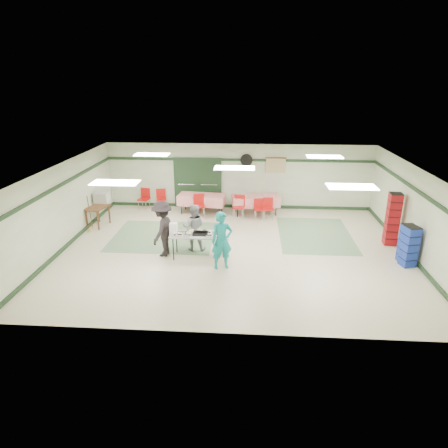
# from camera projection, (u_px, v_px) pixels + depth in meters

# --- Properties ---
(floor) EXTENTS (11.00, 11.00, 0.00)m
(floor) POSITION_uv_depth(u_px,v_px,m) (234.00, 250.00, 12.89)
(floor) COLOR beige
(floor) RESTS_ON ground
(ceiling) EXTENTS (11.00, 11.00, 0.00)m
(ceiling) POSITION_uv_depth(u_px,v_px,m) (235.00, 167.00, 11.96)
(ceiling) COLOR white
(ceiling) RESTS_ON wall_back
(wall_back) EXTENTS (11.00, 0.00, 11.00)m
(wall_back) POSITION_uv_depth(u_px,v_px,m) (239.00, 176.00, 16.64)
(wall_back) COLOR beige
(wall_back) RESTS_ON floor
(wall_front) EXTENTS (11.00, 0.00, 11.00)m
(wall_front) POSITION_uv_depth(u_px,v_px,m) (225.00, 278.00, 8.21)
(wall_front) COLOR beige
(wall_front) RESTS_ON floor
(wall_left) EXTENTS (0.00, 9.00, 9.00)m
(wall_left) POSITION_uv_depth(u_px,v_px,m) (63.00, 206.00, 12.77)
(wall_left) COLOR beige
(wall_left) RESTS_ON floor
(wall_right) EXTENTS (0.00, 9.00, 9.00)m
(wall_right) POSITION_uv_depth(u_px,v_px,m) (415.00, 214.00, 12.07)
(wall_right) COLOR beige
(wall_right) RESTS_ON floor
(trim_back) EXTENTS (11.00, 0.06, 0.10)m
(trim_back) POSITION_uv_depth(u_px,v_px,m) (239.00, 160.00, 16.37)
(trim_back) COLOR #1C341D
(trim_back) RESTS_ON wall_back
(baseboard_back) EXTENTS (11.00, 0.06, 0.12)m
(baseboard_back) POSITION_uv_depth(u_px,v_px,m) (239.00, 206.00, 17.05)
(baseboard_back) COLOR #1C341D
(baseboard_back) RESTS_ON floor
(trim_left) EXTENTS (0.06, 9.00, 0.10)m
(trim_left) POSITION_uv_depth(u_px,v_px,m) (61.00, 185.00, 12.53)
(trim_left) COLOR #1C341D
(trim_left) RESTS_ON wall_back
(baseboard_left) EXTENTS (0.06, 9.00, 0.12)m
(baseboard_left) POSITION_uv_depth(u_px,v_px,m) (69.00, 243.00, 13.22)
(baseboard_left) COLOR #1C341D
(baseboard_left) RESTS_ON floor
(trim_right) EXTENTS (0.06, 9.00, 0.10)m
(trim_right) POSITION_uv_depth(u_px,v_px,m) (418.00, 191.00, 11.83)
(trim_right) COLOR #1C341D
(trim_right) RESTS_ON wall_back
(baseboard_right) EXTENTS (0.06, 9.00, 0.12)m
(baseboard_right) POSITION_uv_depth(u_px,v_px,m) (408.00, 253.00, 12.52)
(baseboard_right) COLOR #1C341D
(baseboard_right) RESTS_ON floor
(green_patch_a) EXTENTS (3.50, 3.00, 0.01)m
(green_patch_a) POSITION_uv_depth(u_px,v_px,m) (164.00, 236.00, 13.98)
(green_patch_a) COLOR gray
(green_patch_a) RESTS_ON floor
(green_patch_b) EXTENTS (2.50, 3.50, 0.01)m
(green_patch_b) POSITION_uv_depth(u_px,v_px,m) (315.00, 235.00, 14.11)
(green_patch_b) COLOR gray
(green_patch_b) RESTS_ON floor
(double_door_left) EXTENTS (0.90, 0.06, 2.10)m
(double_door_left) POSITION_uv_depth(u_px,v_px,m) (187.00, 183.00, 16.82)
(double_door_left) COLOR #949794
(double_door_left) RESTS_ON floor
(double_door_right) EXTENTS (0.90, 0.06, 2.10)m
(double_door_right) POSITION_uv_depth(u_px,v_px,m) (209.00, 183.00, 16.76)
(double_door_right) COLOR #949794
(double_door_right) RESTS_ON floor
(door_frame) EXTENTS (2.00, 0.03, 2.15)m
(door_frame) POSITION_uv_depth(u_px,v_px,m) (198.00, 183.00, 16.78)
(door_frame) COLOR #1C341D
(door_frame) RESTS_ON floor
(wall_fan) EXTENTS (0.50, 0.10, 0.50)m
(wall_fan) POSITION_uv_depth(u_px,v_px,m) (246.00, 160.00, 16.32)
(wall_fan) COLOR black
(wall_fan) RESTS_ON wall_back
(scroll_banner) EXTENTS (0.80, 0.02, 0.60)m
(scroll_banner) POSITION_uv_depth(u_px,v_px,m) (276.00, 165.00, 16.31)
(scroll_banner) COLOR tan
(scroll_banner) RESTS_ON wall_back
(serving_table) EXTENTS (1.81, 0.75, 0.76)m
(serving_table) POSITION_uv_depth(u_px,v_px,m) (200.00, 235.00, 12.14)
(serving_table) COLOR #A0A09B
(serving_table) RESTS_ON floor
(sheet_tray_right) EXTENTS (0.58, 0.44, 0.02)m
(sheet_tray_right) POSITION_uv_depth(u_px,v_px,m) (216.00, 235.00, 12.01)
(sheet_tray_right) COLOR silver
(sheet_tray_right) RESTS_ON serving_table
(sheet_tray_mid) EXTENTS (0.63, 0.48, 0.02)m
(sheet_tray_mid) POSITION_uv_depth(u_px,v_px,m) (196.00, 232.00, 12.20)
(sheet_tray_mid) COLOR silver
(sheet_tray_mid) RESTS_ON serving_table
(sheet_tray_left) EXTENTS (0.55, 0.42, 0.02)m
(sheet_tray_left) POSITION_uv_depth(u_px,v_px,m) (181.00, 234.00, 12.05)
(sheet_tray_left) COLOR silver
(sheet_tray_left) RESTS_ON serving_table
(baking_pan) EXTENTS (0.47, 0.29, 0.08)m
(baking_pan) POSITION_uv_depth(u_px,v_px,m) (201.00, 233.00, 12.06)
(baking_pan) COLOR black
(baking_pan) RESTS_ON serving_table
(foam_box_stack) EXTENTS (0.23, 0.21, 0.31)m
(foam_box_stack) POSITION_uv_depth(u_px,v_px,m) (173.00, 228.00, 12.17)
(foam_box_stack) COLOR white
(foam_box_stack) RESTS_ON serving_table
(volunteer_teal) EXTENTS (0.72, 0.58, 1.70)m
(volunteer_teal) POSITION_uv_depth(u_px,v_px,m) (222.00, 241.00, 11.38)
(volunteer_teal) COLOR teal
(volunteer_teal) RESTS_ON floor
(volunteer_grey) EXTENTS (0.75, 0.60, 1.52)m
(volunteer_grey) POSITION_uv_depth(u_px,v_px,m) (194.00, 227.00, 12.65)
(volunteer_grey) COLOR gray
(volunteer_grey) RESTS_ON floor
(volunteer_dark) EXTENTS (0.84, 1.22, 1.74)m
(volunteer_dark) POSITION_uv_depth(u_px,v_px,m) (163.00, 229.00, 12.22)
(volunteer_dark) COLOR black
(volunteer_dark) RESTS_ON floor
(dining_table_a) EXTENTS (1.98, 1.12, 0.77)m
(dining_table_a) POSITION_uv_depth(u_px,v_px,m) (256.00, 200.00, 16.09)
(dining_table_a) COLOR red
(dining_table_a) RESTS_ON floor
(dining_table_b) EXTENTS (1.95, 1.03, 0.77)m
(dining_table_b) POSITION_uv_depth(u_px,v_px,m) (202.00, 199.00, 16.23)
(dining_table_b) COLOR red
(dining_table_b) RESTS_ON floor
(chair_a) EXTENTS (0.42, 0.42, 0.79)m
(chair_a) POSITION_uv_depth(u_px,v_px,m) (259.00, 207.00, 15.57)
(chair_a) COLOR red
(chair_a) RESTS_ON floor
(chair_b) EXTENTS (0.48, 0.48, 0.92)m
(chair_b) POSITION_uv_depth(u_px,v_px,m) (239.00, 204.00, 15.61)
(chair_b) COLOR red
(chair_b) RESTS_ON floor
(chair_c) EXTENTS (0.44, 0.44, 0.84)m
(chair_c) POSITION_uv_depth(u_px,v_px,m) (268.00, 206.00, 15.55)
(chair_c) COLOR red
(chair_c) RESTS_ON floor
(chair_d) EXTENTS (0.52, 0.52, 0.93)m
(chair_d) POSITION_uv_depth(u_px,v_px,m) (199.00, 203.00, 15.71)
(chair_d) COLOR red
(chair_d) RESTS_ON floor
(chair_loose_a) EXTENTS (0.48, 0.48, 0.85)m
(chair_loose_a) POSITION_uv_depth(u_px,v_px,m) (161.00, 197.00, 16.74)
(chair_loose_a) COLOR red
(chair_loose_a) RESTS_ON floor
(chair_loose_b) EXTENTS (0.51, 0.51, 0.90)m
(chair_loose_b) POSITION_uv_depth(u_px,v_px,m) (145.00, 197.00, 16.66)
(chair_loose_b) COLOR red
(chair_loose_b) RESTS_ON floor
(crate_stack_blue_a) EXTENTS (0.39, 0.39, 1.19)m
(crate_stack_blue_a) POSITION_uv_depth(u_px,v_px,m) (406.00, 244.00, 11.83)
(crate_stack_blue_a) COLOR #1B33A5
(crate_stack_blue_a) RESTS_ON floor
(crate_stack_red) EXTENTS (0.41, 0.41, 1.76)m
(crate_stack_red) POSITION_uv_depth(u_px,v_px,m) (393.00, 219.00, 13.02)
(crate_stack_red) COLOR maroon
(crate_stack_red) RESTS_ON floor
(crate_stack_blue_b) EXTENTS (0.46, 0.46, 1.23)m
(crate_stack_blue_b) POSITION_uv_depth(u_px,v_px,m) (410.00, 247.00, 11.58)
(crate_stack_blue_b) COLOR #1B33A5
(crate_stack_blue_b) RESTS_ON floor
(printer_table) EXTENTS (0.77, 1.02, 0.74)m
(printer_table) POSITION_uv_depth(u_px,v_px,m) (97.00, 209.00, 14.75)
(printer_table) COLOR brown
(printer_table) RESTS_ON floor
(office_printer) EXTENTS (0.52, 0.45, 0.40)m
(office_printer) POSITION_uv_depth(u_px,v_px,m) (102.00, 197.00, 15.17)
(office_printer) COLOR #B1B1AC
(office_printer) RESTS_ON printer_table
(broom) EXTENTS (0.08, 0.21, 1.30)m
(broom) POSITION_uv_depth(u_px,v_px,m) (90.00, 213.00, 14.27)
(broom) COLOR brown
(broom) RESTS_ON floor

